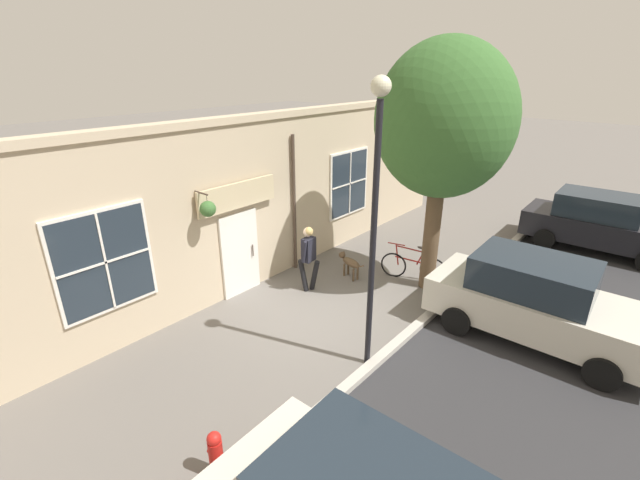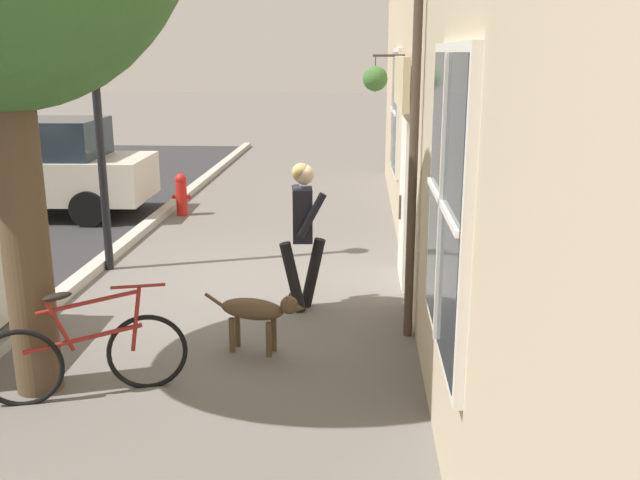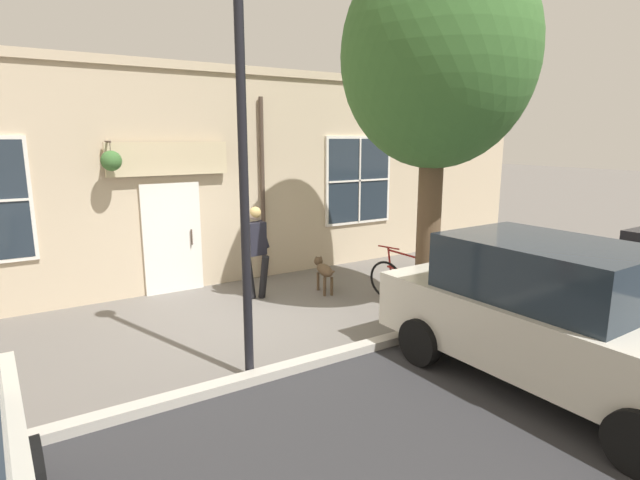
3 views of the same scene
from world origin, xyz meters
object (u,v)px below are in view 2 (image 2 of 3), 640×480
object	(u,v)px
parked_car_nearest_curb	(32,167)
fire_hydrant	(181,194)
dog_on_leash	(258,311)
leaning_bicycle	(86,355)
street_lamp	(90,14)
pedestrian_walking	(303,223)

from	to	relation	value
parked_car_nearest_curb	fire_hydrant	bearing A→B (deg)	-176.98
dog_on_leash	fire_hydrant	bearing A→B (deg)	-69.43
leaning_bicycle	fire_hydrant	distance (m)	7.12
leaning_bicycle	fire_hydrant	xyz separation A→B (m)	(0.92, -7.06, 0.02)
leaning_bicycle	dog_on_leash	bearing A→B (deg)	-143.16
leaning_bicycle	street_lamp	bearing A→B (deg)	-73.36
fire_hydrant	street_lamp	bearing A→B (deg)	87.02
leaning_bicycle	street_lamp	world-z (taller)	street_lamp
parked_car_nearest_curb	leaning_bicycle	bearing A→B (deg)	117.45
pedestrian_walking	leaning_bicycle	xyz separation A→B (m)	(1.69, 2.26, -0.66)
parked_car_nearest_curb	fire_hydrant	size ratio (longest dim) A/B	5.65
leaning_bicycle	parked_car_nearest_curb	distance (m)	7.82
dog_on_leash	pedestrian_walking	bearing A→B (deg)	-105.46
leaning_bicycle	street_lamp	distance (m)	4.87
parked_car_nearest_curb	fire_hydrant	distance (m)	2.72
leaning_bicycle	pedestrian_walking	bearing A→B (deg)	-126.83
leaning_bicycle	parked_car_nearest_curb	size ratio (longest dim) A/B	0.38
dog_on_leash	street_lamp	distance (m)	4.66
pedestrian_walking	parked_car_nearest_curb	world-z (taller)	parked_car_nearest_curb
leaning_bicycle	parked_car_nearest_curb	world-z (taller)	parked_car_nearest_curb
parked_car_nearest_curb	street_lamp	size ratio (longest dim) A/B	0.84
dog_on_leash	fire_hydrant	xyz separation A→B (m)	(2.27, -6.05, -0.04)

